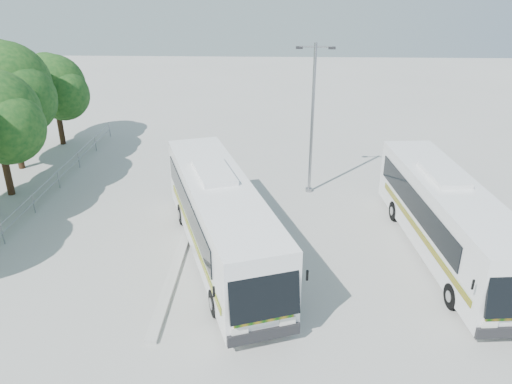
{
  "coord_description": "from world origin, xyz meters",
  "views": [
    {
      "loc": [
        1.48,
        -18.2,
        10.82
      ],
      "look_at": [
        0.72,
        2.41,
        1.55
      ],
      "focal_mm": 35.0,
      "sensor_mm": 36.0,
      "label": 1
    }
  ],
  "objects_px": {
    "coach_main": "(220,217)",
    "lamppost": "(312,114)",
    "tree_far_d": "(7,87)",
    "tree_far_e": "(55,86)",
    "coach_adjacent": "(447,217)"
  },
  "relations": [
    {
      "from": "tree_far_d",
      "to": "coach_adjacent",
      "type": "relative_size",
      "value": 0.65
    },
    {
      "from": "tree_far_d",
      "to": "coach_main",
      "type": "relative_size",
      "value": 0.62
    },
    {
      "from": "tree_far_e",
      "to": "tree_far_d",
      "type": "bearing_deg",
      "value": -98.63
    },
    {
      "from": "tree_far_d",
      "to": "coach_main",
      "type": "bearing_deg",
      "value": -36.41
    },
    {
      "from": "lamppost",
      "to": "coach_main",
      "type": "bearing_deg",
      "value": -118.95
    },
    {
      "from": "tree_far_d",
      "to": "tree_far_e",
      "type": "xyz_separation_m",
      "value": [
        0.68,
        4.5,
        -0.93
      ]
    },
    {
      "from": "tree_far_d",
      "to": "coach_adjacent",
      "type": "xyz_separation_m",
      "value": [
        21.8,
        -8.92,
        -3.12
      ]
    },
    {
      "from": "coach_adjacent",
      "to": "tree_far_d",
      "type": "bearing_deg",
      "value": 152.91
    },
    {
      "from": "coach_adjacent",
      "to": "lamppost",
      "type": "relative_size",
      "value": 1.48
    },
    {
      "from": "coach_main",
      "to": "lamppost",
      "type": "height_order",
      "value": "lamppost"
    },
    {
      "from": "tree_far_d",
      "to": "lamppost",
      "type": "height_order",
      "value": "lamppost"
    },
    {
      "from": "tree_far_d",
      "to": "coach_main",
      "type": "xyz_separation_m",
      "value": [
        12.73,
        -9.39,
        -3.04
      ]
    },
    {
      "from": "tree_far_e",
      "to": "coach_adjacent",
      "type": "xyz_separation_m",
      "value": [
        21.12,
        -13.42,
        -2.19
      ]
    },
    {
      "from": "tree_far_d",
      "to": "coach_adjacent",
      "type": "height_order",
      "value": "tree_far_d"
    },
    {
      "from": "coach_adjacent",
      "to": "lamppost",
      "type": "height_order",
      "value": "lamppost"
    }
  ]
}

